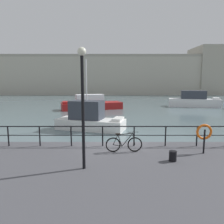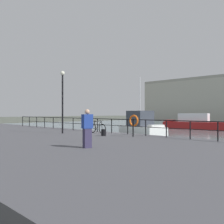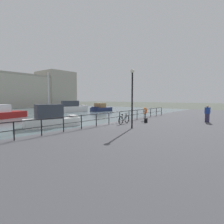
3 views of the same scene
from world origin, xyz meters
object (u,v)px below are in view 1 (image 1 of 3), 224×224
(harbor_building, at_px, (132,75))
(moored_cabin_cruiser, at_px, (194,100))
(moored_harbor_tender, at_px, (90,118))
(moored_small_launch, at_px, (91,104))
(life_ring_stand, at_px, (205,133))
(quay_lamp_post, at_px, (83,93))
(parked_bicycle, at_px, (124,144))
(mooring_bollard, at_px, (173,156))

(harbor_building, relative_size, moored_cabin_cruiser, 9.27)
(moored_cabin_cruiser, distance_m, moored_harbor_tender, 21.65)
(harbor_building, distance_m, moored_small_launch, 36.95)
(life_ring_stand, bearing_deg, moored_small_launch, 109.50)
(harbor_building, relative_size, quay_lamp_post, 15.92)
(moored_harbor_tender, relative_size, parked_bicycle, 3.45)
(mooring_bollard, bearing_deg, quay_lamp_post, -168.24)
(harbor_building, height_order, quay_lamp_post, harbor_building)
(moored_cabin_cruiser, bearing_deg, moored_small_launch, -156.38)
(quay_lamp_post, bearing_deg, parked_bicycle, 49.46)
(moored_harbor_tender, height_order, mooring_bollard, moored_harbor_tender)
(moored_cabin_cruiser, relative_size, mooring_bollard, 18.00)
(moored_harbor_tender, bearing_deg, mooring_bollard, -47.30)
(mooring_bollard, bearing_deg, moored_harbor_tender, 116.25)
(moored_small_launch, height_order, mooring_bollard, moored_small_launch)
(mooring_bollard, height_order, quay_lamp_post, quay_lamp_post)
(harbor_building, bearing_deg, moored_harbor_tender, -99.39)
(moored_small_launch, bearing_deg, life_ring_stand, 92.14)
(moored_cabin_cruiser, distance_m, moored_small_launch, 16.33)
(harbor_building, bearing_deg, moored_small_launch, -104.40)
(mooring_bollard, distance_m, quay_lamp_post, 4.65)
(mooring_bollard, relative_size, quay_lamp_post, 0.10)
(moored_cabin_cruiser, xyz_separation_m, mooring_bollard, (-10.41, -24.83, -0.05))
(moored_cabin_cruiser, relative_size, moored_harbor_tender, 1.29)
(life_ring_stand, bearing_deg, parked_bicycle, 177.65)
(parked_bicycle, relative_size, life_ring_stand, 1.27)
(moored_small_launch, height_order, parked_bicycle, moored_small_launch)
(moored_cabin_cruiser, relative_size, parked_bicycle, 4.47)
(life_ring_stand, relative_size, quay_lamp_post, 0.30)
(moored_cabin_cruiser, distance_m, quay_lamp_post, 29.35)
(moored_small_launch, bearing_deg, quay_lamp_post, 77.58)
(harbor_building, height_order, moored_cabin_cruiser, harbor_building)
(harbor_building, relative_size, moored_harbor_tender, 12.00)
(quay_lamp_post, bearing_deg, moored_harbor_tender, 94.74)
(life_ring_stand, bearing_deg, harbor_building, 88.25)
(moored_cabin_cruiser, distance_m, mooring_bollard, 26.93)
(moored_cabin_cruiser, height_order, quay_lamp_post, quay_lamp_post)
(life_ring_stand, distance_m, quay_lamp_post, 6.05)
(moored_small_launch, xyz_separation_m, moored_harbor_tender, (1.13, -12.73, 0.14))
(moored_small_launch, relative_size, life_ring_stand, 6.46)
(parked_bicycle, xyz_separation_m, quay_lamp_post, (-1.67, -1.95, 2.56))
(parked_bicycle, relative_size, quay_lamp_post, 0.38)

